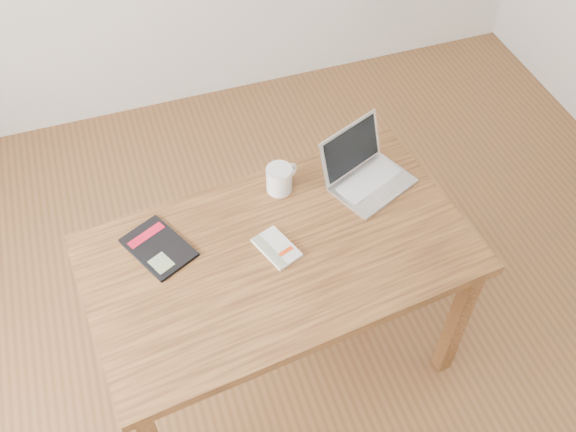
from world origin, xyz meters
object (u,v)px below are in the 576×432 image
object	(u,v)px
laptop	(365,172)
coffee_mug	(280,178)
desk	(280,267)
white_guidebook	(277,248)
black_guidebook	(158,248)

from	to	relation	value
laptop	coffee_mug	world-z (taller)	laptop
desk	coffee_mug	world-z (taller)	coffee_mug
coffee_mug	laptop	bearing A→B (deg)	-38.55
laptop	coffee_mug	bearing A→B (deg)	145.98
desk	laptop	world-z (taller)	laptop
white_guidebook	laptop	size ratio (longest dim) A/B	0.52
white_guidebook	coffee_mug	distance (m)	0.29
white_guidebook	black_guidebook	world-z (taller)	white_guidebook
desk	black_guidebook	size ratio (longest dim) A/B	4.80
black_guidebook	coffee_mug	xyz separation A→B (m)	(0.48, 0.13, 0.05)
desk	coffee_mug	xyz separation A→B (m)	(0.09, 0.28, 0.14)
laptop	desk	bearing A→B (deg)	-174.86
desk	white_guidebook	size ratio (longest dim) A/B	7.38
coffee_mug	white_guidebook	bearing A→B (deg)	-138.44
desk	coffee_mug	size ratio (longest dim) A/B	10.60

